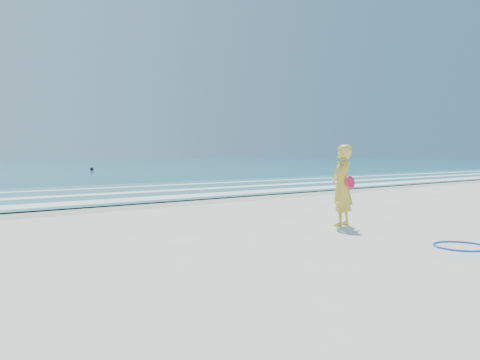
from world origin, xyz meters
TOP-DOWN VIEW (x-y plane):
  - ground at (0.00, 0.00)m, footprint 400.00×400.00m
  - wet_sand at (0.00, 9.00)m, footprint 400.00×2.40m
  - shallow at (0.00, 14.00)m, footprint 400.00×10.00m
  - foam_near at (0.00, 10.30)m, footprint 400.00×1.40m
  - foam_mid at (0.00, 13.20)m, footprint 400.00×0.90m
  - foam_far at (0.00, 16.50)m, footprint 400.00×0.60m
  - hoop at (1.20, -0.88)m, footprint 1.05×1.05m
  - buoy at (11.20, 42.16)m, footprint 0.36×0.36m
  - woman at (1.54, 2.00)m, footprint 0.77×0.61m

SIDE VIEW (x-z plane):
  - ground at x=0.00m, z-range 0.00..0.00m
  - wet_sand at x=0.00m, z-range 0.00..0.00m
  - hoop at x=1.20m, z-range 0.00..0.03m
  - shallow at x=0.00m, z-range 0.04..0.05m
  - foam_near at x=0.00m, z-range 0.05..0.06m
  - foam_mid at x=0.00m, z-range 0.05..0.06m
  - foam_far at x=0.00m, z-range 0.05..0.06m
  - buoy at x=11.20m, z-range 0.04..0.40m
  - woman at x=1.54m, z-range 0.00..1.83m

